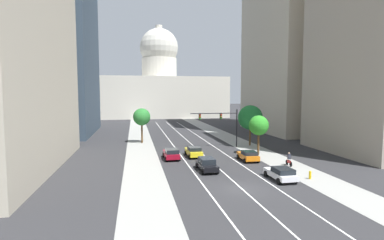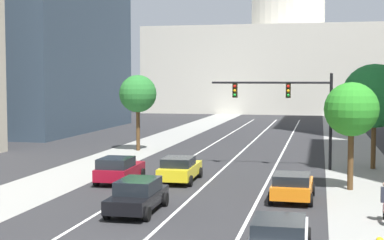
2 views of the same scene
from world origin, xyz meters
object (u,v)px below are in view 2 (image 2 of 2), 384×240
at_px(capitol_building, 287,54).
at_px(street_tree_near_right, 374,96).
at_px(street_tree_near_left, 138,94).
at_px(car_yellow, 180,169).
at_px(car_black, 138,195).
at_px(car_crimson, 119,169).
at_px(street_tree_far_right, 351,110).
at_px(car_orange, 292,186).
at_px(traffic_signal_mast, 291,101).
at_px(car_white, 279,235).

height_order(capitol_building, street_tree_near_right, capitol_building).
height_order(capitol_building, street_tree_near_left, capitol_building).
distance_m(street_tree_near_right, street_tree_near_left, 19.64).
relative_size(car_yellow, car_black, 1.00).
bearing_deg(street_tree_near_right, car_crimson, -149.41).
height_order(car_black, street_tree_far_right, street_tree_far_right).
bearing_deg(street_tree_near_left, street_tree_near_right, -18.60).
bearing_deg(car_orange, car_yellow, 60.41).
bearing_deg(street_tree_near_right, street_tree_far_right, -103.04).
bearing_deg(traffic_signal_mast, street_tree_far_right, -63.04).
height_order(car_yellow, street_tree_near_right, street_tree_near_right).
height_order(car_yellow, street_tree_far_right, street_tree_far_right).
height_order(car_crimson, street_tree_near_right, street_tree_near_right).
bearing_deg(street_tree_near_left, car_crimson, -76.41).
distance_m(traffic_signal_mast, street_tree_near_right, 5.57).
relative_size(street_tree_near_right, street_tree_near_left, 1.10).
distance_m(capitol_building, car_crimson, 83.09).
bearing_deg(street_tree_near_left, car_yellow, -63.33).
bearing_deg(street_tree_near_left, car_orange, -52.57).
xyz_separation_m(capitol_building, car_white, (5.06, -94.61, -10.10)).
distance_m(car_crimson, traffic_signal_mast, 12.81).
bearing_deg(car_black, car_white, -128.49).
bearing_deg(car_orange, traffic_signal_mast, 4.40).
bearing_deg(car_black, street_tree_near_left, 17.27).
xyz_separation_m(car_orange, car_black, (-6.75, -4.10, 0.04)).
relative_size(capitol_building, car_orange, 12.31).
bearing_deg(car_white, car_black, 51.25).
distance_m(car_orange, street_tree_near_right, 13.36).
xyz_separation_m(car_yellow, car_crimson, (-3.37, -1.12, 0.03)).
xyz_separation_m(car_white, street_tree_near_left, (-13.78, 27.39, 4.06)).
height_order(car_black, street_tree_near_right, street_tree_near_right).
bearing_deg(street_tree_far_right, capitol_building, 95.61).
height_order(car_white, car_black, car_black).
height_order(car_crimson, street_tree_far_right, street_tree_far_right).
bearing_deg(street_tree_near_left, car_white, -63.30).
xyz_separation_m(street_tree_far_right, street_tree_near_right, (1.88, 8.13, 0.53)).
relative_size(car_orange, car_white, 0.93).
relative_size(car_black, street_tree_near_left, 0.70).
xyz_separation_m(car_black, street_tree_near_left, (-7.02, 22.09, 4.01)).
relative_size(car_crimson, street_tree_far_right, 0.72).
relative_size(street_tree_far_right, street_tree_near_left, 0.92).
bearing_deg(car_orange, car_black, 122.40).
relative_size(car_yellow, street_tree_near_right, 0.63).
distance_m(capitol_building, traffic_signal_mast, 75.01).
xyz_separation_m(capitol_building, car_crimson, (-5.06, -82.32, -10.03)).
height_order(car_orange, street_tree_far_right, street_tree_far_right).
height_order(car_crimson, car_orange, car_crimson).
bearing_deg(car_crimson, traffic_signal_mast, -52.10).
height_order(traffic_signal_mast, street_tree_far_right, traffic_signal_mast).
bearing_deg(car_black, car_orange, -59.10).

